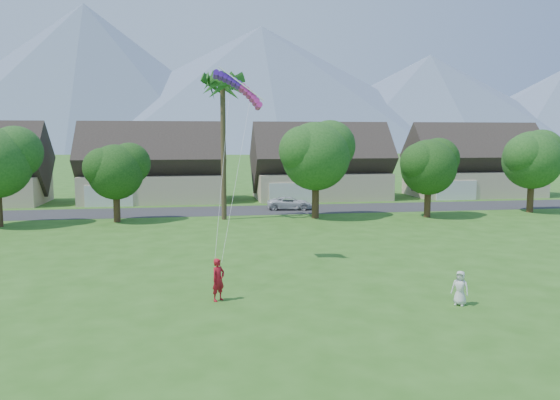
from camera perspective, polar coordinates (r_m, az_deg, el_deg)
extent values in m
plane|color=#2D6019|center=(20.42, 4.51, -13.94)|extent=(500.00, 500.00, 0.00)
cube|color=#2D2D30|center=(53.26, -4.03, -1.09)|extent=(90.00, 7.00, 0.01)
imported|color=#A6131F|center=(24.27, -6.47, -8.28)|extent=(0.81, 0.79, 1.88)
imported|color=silver|center=(24.79, 18.30, -8.73)|extent=(0.86, 0.84, 1.49)
imported|color=silver|center=(53.79, 1.05, -0.34)|extent=(4.71, 2.62, 1.25)
cone|color=slate|center=(284.48, -19.58, 11.90)|extent=(190.00, 190.00, 70.00)
cone|color=slate|center=(281.72, -1.94, 11.51)|extent=(240.00, 240.00, 62.00)
cone|color=slate|center=(305.66, 15.31, 9.78)|extent=(200.00, 200.00, 50.00)
cube|color=beige|center=(62.00, -13.09, 1.24)|extent=(15.00, 8.00, 3.00)
cube|color=#382D28|center=(61.79, -13.17, 4.27)|extent=(15.75, 8.15, 8.15)
cube|color=silver|center=(58.49, -17.46, 0.39)|extent=(4.80, 0.12, 2.20)
cube|color=beige|center=(63.52, 4.27, 1.52)|extent=(15.00, 8.00, 3.00)
cube|color=#382D28|center=(63.31, 4.30, 4.48)|extent=(15.75, 8.15, 8.15)
cube|color=silver|center=(58.75, 1.19, 0.72)|extent=(4.80, 0.12, 2.20)
cube|color=beige|center=(70.34, 19.53, 1.65)|extent=(15.00, 8.00, 3.00)
cube|color=#382D28|center=(70.15, 19.63, 4.32)|extent=(15.75, 8.15, 8.15)
cube|color=silver|center=(64.84, 17.95, 0.96)|extent=(4.80, 0.12, 2.20)
cylinder|color=#47301C|center=(47.91, -16.68, -0.92)|extent=(0.56, 0.56, 2.18)
sphere|color=#214916|center=(47.62, -16.81, 2.81)|extent=(4.62, 4.62, 4.62)
cylinder|color=#47301C|center=(48.10, 3.72, -0.24)|extent=(0.62, 0.62, 2.82)
sphere|color=#214916|center=(47.78, 3.76, 4.58)|extent=(5.98, 5.98, 5.98)
cylinder|color=#47301C|center=(50.34, 15.15, -0.44)|extent=(0.58, 0.58, 2.30)
sphere|color=#214916|center=(50.05, 15.26, 3.32)|extent=(4.90, 4.90, 4.90)
cylinder|color=#47301C|center=(56.96, 24.68, 0.11)|extent=(0.60, 0.60, 2.56)
sphere|color=#214916|center=(56.69, 24.86, 3.81)|extent=(5.44, 5.44, 5.44)
cylinder|color=#4C3D26|center=(47.16, -5.94, 5.20)|extent=(0.44, 0.44, 12.00)
sphere|color=#286021|center=(47.42, -6.03, 12.83)|extent=(3.00, 3.00, 3.00)
cube|color=#4C17B1|center=(30.46, -5.67, 11.74)|extent=(1.64, 1.14, 0.50)
cube|color=#D72899|center=(30.59, -2.70, 11.74)|extent=(1.64, 1.14, 0.50)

